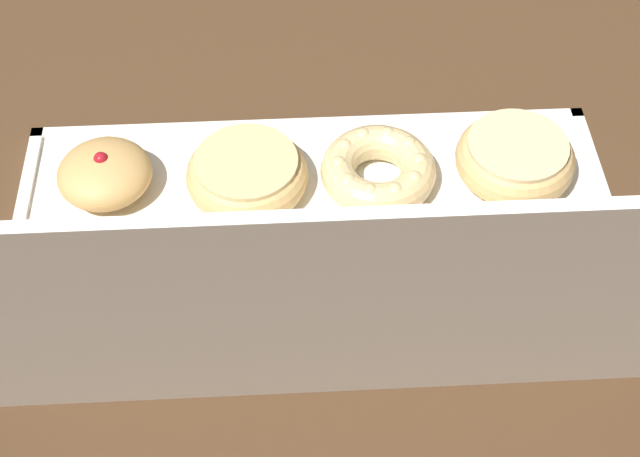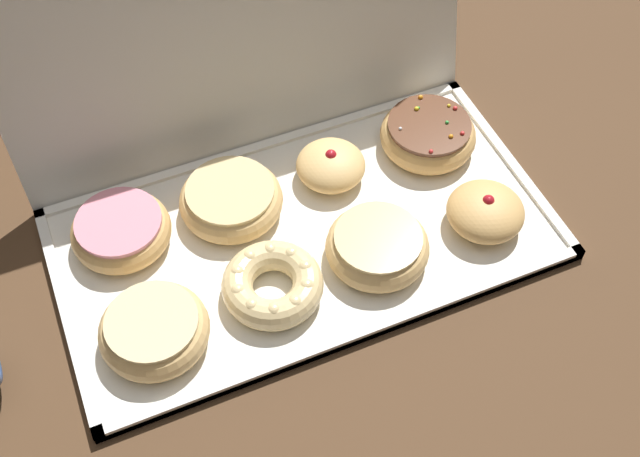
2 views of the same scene
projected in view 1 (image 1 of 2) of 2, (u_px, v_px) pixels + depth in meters
ground_plane at (317, 242)px, 0.86m from camera, size 3.00×3.00×0.00m
donut_box at (317, 238)px, 0.86m from camera, size 0.56×0.30×0.01m
box_lid_open at (330, 320)px, 0.62m from camera, size 0.56×0.08×0.30m
glazed_ring_donut_0 at (515, 158)px, 0.89m from camera, size 0.12×0.12×0.04m
cruller_donut_1 at (378, 170)px, 0.88m from camera, size 0.11×0.11×0.04m
glazed_ring_donut_2 at (247, 173)px, 0.88m from camera, size 0.12×0.12×0.04m
jelly_filled_donut_3 at (105, 174)px, 0.87m from camera, size 0.09×0.09×0.05m
pink_frosted_donut_4 at (544, 275)px, 0.80m from camera, size 0.11×0.11×0.04m
glazed_ring_donut_5 at (395, 275)px, 0.80m from camera, size 0.12×0.12×0.04m
jelly_filled_donut_6 at (248, 283)px, 0.79m from camera, size 0.08×0.08×0.05m
sprinkle_donut_7 at (94, 289)px, 0.79m from camera, size 0.12×0.12×0.04m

